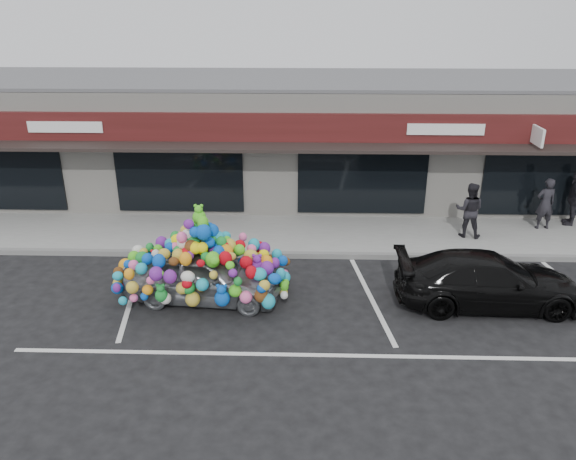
{
  "coord_description": "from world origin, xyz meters",
  "views": [
    {
      "loc": [
        1.09,
        -12.17,
        6.89
      ],
      "look_at": [
        0.7,
        1.4,
        1.31
      ],
      "focal_mm": 35.0,
      "sensor_mm": 36.0,
      "label": 1
    }
  ],
  "objects_px": {
    "toy_car": "(203,269)",
    "pedestrian_a": "(545,204)",
    "pedestrian_b": "(469,210)",
    "pedestrian_c": "(574,198)",
    "black_sedan": "(488,280)"
  },
  "relations": [
    {
      "from": "toy_car",
      "to": "pedestrian_b",
      "type": "xyz_separation_m",
      "value": [
        7.44,
        3.86,
        0.19
      ]
    },
    {
      "from": "toy_car",
      "to": "pedestrian_c",
      "type": "bearing_deg",
      "value": -60.17
    },
    {
      "from": "pedestrian_a",
      "to": "pedestrian_b",
      "type": "distance_m",
      "value": 2.65
    },
    {
      "from": "pedestrian_c",
      "to": "pedestrian_a",
      "type": "bearing_deg",
      "value": -51.94
    },
    {
      "from": "toy_car",
      "to": "black_sedan",
      "type": "xyz_separation_m",
      "value": [
        6.88,
        -0.07,
        -0.17
      ]
    },
    {
      "from": "pedestrian_a",
      "to": "pedestrian_c",
      "type": "xyz_separation_m",
      "value": [
        1.04,
        0.4,
        0.06
      ]
    },
    {
      "from": "black_sedan",
      "to": "pedestrian_b",
      "type": "height_order",
      "value": "pedestrian_b"
    },
    {
      "from": "toy_car",
      "to": "pedestrian_a",
      "type": "bearing_deg",
      "value": -59.83
    },
    {
      "from": "pedestrian_b",
      "to": "pedestrian_c",
      "type": "xyz_separation_m",
      "value": [
        3.6,
        1.11,
        0.04
      ]
    },
    {
      "from": "pedestrian_b",
      "to": "pedestrian_c",
      "type": "height_order",
      "value": "pedestrian_c"
    },
    {
      "from": "toy_car",
      "to": "pedestrian_a",
      "type": "xyz_separation_m",
      "value": [
        10.0,
        4.56,
        0.17
      ]
    },
    {
      "from": "black_sedan",
      "to": "pedestrian_a",
      "type": "distance_m",
      "value": 5.59
    },
    {
      "from": "toy_car",
      "to": "pedestrian_a",
      "type": "relative_size",
      "value": 2.58
    },
    {
      "from": "pedestrian_b",
      "to": "pedestrian_c",
      "type": "relative_size",
      "value": 0.95
    },
    {
      "from": "toy_car",
      "to": "pedestrian_b",
      "type": "bearing_deg",
      "value": -56.98
    }
  ]
}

